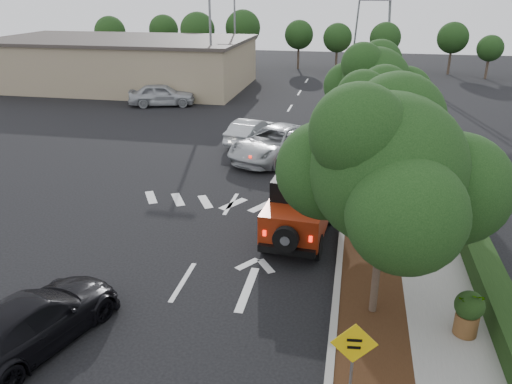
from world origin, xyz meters
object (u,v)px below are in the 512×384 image
(black_suv_oncoming, at_px, (33,321))
(speed_hump_sign, at_px, (353,353))
(red_jeep, at_px, (301,205))
(silver_suv_ahead, at_px, (276,143))

(black_suv_oncoming, height_order, speed_hump_sign, speed_hump_sign)
(red_jeep, relative_size, black_suv_oncoming, 0.96)
(red_jeep, xyz_separation_m, black_suv_oncoming, (-5.75, -7.27, -0.47))
(silver_suv_ahead, xyz_separation_m, speed_hump_sign, (4.22, -16.23, 0.59))
(silver_suv_ahead, height_order, black_suv_oncoming, silver_suv_ahead)
(red_jeep, relative_size, silver_suv_ahead, 0.77)
(black_suv_oncoming, distance_m, speed_hump_sign, 7.75)
(red_jeep, bearing_deg, silver_suv_ahead, 109.47)
(silver_suv_ahead, xyz_separation_m, black_suv_oncoming, (-3.48, -15.71, -0.13))
(black_suv_oncoming, bearing_deg, red_jeep, -112.05)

